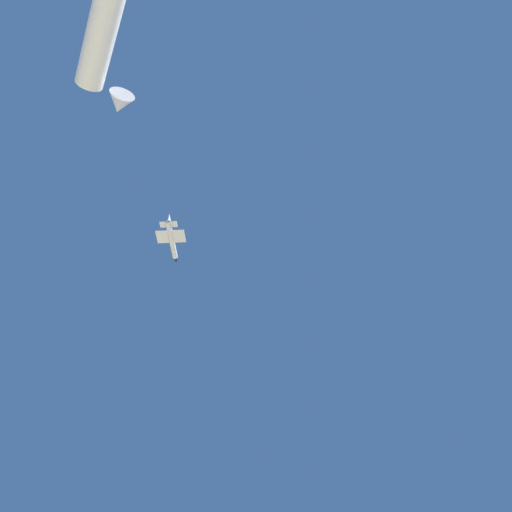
% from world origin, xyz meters
% --- Properties ---
extents(chase_jet_right_wing, '(13.35, 12.26, 4.00)m').
position_xyz_m(chase_jet_right_wing, '(33.29, 33.81, 115.77)').
color(chase_jet_right_wing, silver).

